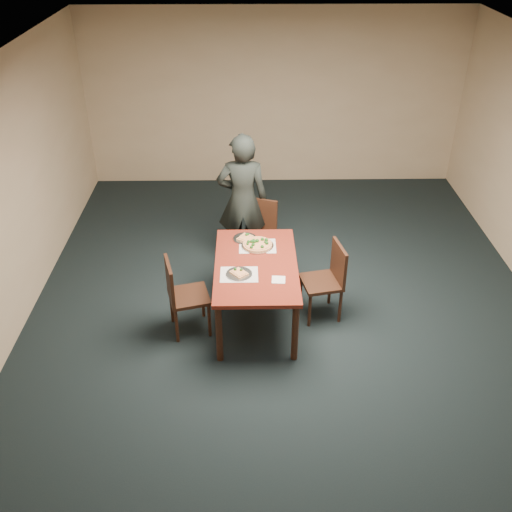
{
  "coord_description": "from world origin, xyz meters",
  "views": [
    {
      "loc": [
        -0.44,
        -4.97,
        4.15
      ],
      "look_at": [
        -0.35,
        0.22,
        0.85
      ],
      "focal_mm": 40.0,
      "sensor_mm": 36.0,
      "label": 1
    }
  ],
  "objects_px": {
    "chair_far": "(259,230)",
    "chair_left": "(181,293)",
    "pizza_pan": "(257,244)",
    "slice_plate_near": "(239,273)",
    "diner": "(243,201)",
    "chair_right": "(328,277)",
    "dining_table": "(256,271)",
    "slice_plate_far": "(245,238)"
  },
  "relations": [
    {
      "from": "slice_plate_far",
      "to": "dining_table",
      "type": "bearing_deg",
      "value": -77.36
    },
    {
      "from": "chair_left",
      "to": "pizza_pan",
      "type": "distance_m",
      "value": 1.04
    },
    {
      "from": "chair_far",
      "to": "chair_left",
      "type": "bearing_deg",
      "value": -102.87
    },
    {
      "from": "chair_left",
      "to": "diner",
      "type": "bearing_deg",
      "value": -39.43
    },
    {
      "from": "pizza_pan",
      "to": "slice_plate_near",
      "type": "distance_m",
      "value": 0.61
    },
    {
      "from": "pizza_pan",
      "to": "chair_right",
      "type": "bearing_deg",
      "value": -20.22
    },
    {
      "from": "chair_far",
      "to": "pizza_pan",
      "type": "height_order",
      "value": "chair_far"
    },
    {
      "from": "chair_left",
      "to": "diner",
      "type": "relative_size",
      "value": 0.51
    },
    {
      "from": "dining_table",
      "to": "slice_plate_far",
      "type": "bearing_deg",
      "value": 102.64
    },
    {
      "from": "chair_far",
      "to": "chair_right",
      "type": "distance_m",
      "value": 1.31
    },
    {
      "from": "chair_far",
      "to": "dining_table",
      "type": "bearing_deg",
      "value": -72.56
    },
    {
      "from": "diner",
      "to": "chair_right",
      "type": "bearing_deg",
      "value": 130.5
    },
    {
      "from": "chair_left",
      "to": "slice_plate_near",
      "type": "bearing_deg",
      "value": -105.5
    },
    {
      "from": "diner",
      "to": "slice_plate_near",
      "type": "xyz_separation_m",
      "value": [
        -0.03,
        -1.45,
        -0.12
      ]
    },
    {
      "from": "chair_far",
      "to": "pizza_pan",
      "type": "xyz_separation_m",
      "value": [
        -0.03,
        -0.77,
        0.26
      ]
    },
    {
      "from": "chair_far",
      "to": "diner",
      "type": "xyz_separation_m",
      "value": [
        -0.2,
        0.11,
        0.37
      ]
    },
    {
      "from": "chair_left",
      "to": "slice_plate_far",
      "type": "bearing_deg",
      "value": -58.35
    },
    {
      "from": "dining_table",
      "to": "chair_far",
      "type": "distance_m",
      "value": 1.15
    },
    {
      "from": "slice_plate_near",
      "to": "chair_left",
      "type": "bearing_deg",
      "value": 179.33
    },
    {
      "from": "diner",
      "to": "slice_plate_near",
      "type": "relative_size",
      "value": 6.32
    },
    {
      "from": "chair_left",
      "to": "chair_right",
      "type": "relative_size",
      "value": 1.0
    },
    {
      "from": "dining_table",
      "to": "pizza_pan",
      "type": "xyz_separation_m",
      "value": [
        0.02,
        0.37,
        0.12
      ]
    },
    {
      "from": "dining_table",
      "to": "pizza_pan",
      "type": "bearing_deg",
      "value": 86.42
    },
    {
      "from": "dining_table",
      "to": "chair_right",
      "type": "bearing_deg",
      "value": 5.35
    },
    {
      "from": "slice_plate_near",
      "to": "pizza_pan",
      "type": "bearing_deg",
      "value": 70.19
    },
    {
      "from": "diner",
      "to": "pizza_pan",
      "type": "bearing_deg",
      "value": 102.13
    },
    {
      "from": "chair_far",
      "to": "chair_left",
      "type": "height_order",
      "value": "same"
    },
    {
      "from": "dining_table",
      "to": "slice_plate_near",
      "type": "height_order",
      "value": "slice_plate_near"
    },
    {
      "from": "chair_right",
      "to": "diner",
      "type": "relative_size",
      "value": 0.51
    },
    {
      "from": "slice_plate_near",
      "to": "slice_plate_far",
      "type": "bearing_deg",
      "value": 85.03
    },
    {
      "from": "dining_table",
      "to": "chair_right",
      "type": "height_order",
      "value": "chair_right"
    },
    {
      "from": "chair_right",
      "to": "slice_plate_far",
      "type": "xyz_separation_m",
      "value": [
        -0.93,
        0.46,
        0.25
      ]
    },
    {
      "from": "diner",
      "to": "pizza_pan",
      "type": "xyz_separation_m",
      "value": [
        0.17,
        -0.88,
        -0.11
      ]
    },
    {
      "from": "dining_table",
      "to": "chair_right",
      "type": "distance_m",
      "value": 0.83
    },
    {
      "from": "diner",
      "to": "slice_plate_far",
      "type": "distance_m",
      "value": 0.73
    },
    {
      "from": "chair_right",
      "to": "diner",
      "type": "height_order",
      "value": "diner"
    },
    {
      "from": "slice_plate_far",
      "to": "slice_plate_near",
      "type": "bearing_deg",
      "value": -94.97
    },
    {
      "from": "chair_left",
      "to": "slice_plate_far",
      "type": "distance_m",
      "value": 1.03
    },
    {
      "from": "chair_right",
      "to": "pizza_pan",
      "type": "relative_size",
      "value": 2.45
    },
    {
      "from": "chair_left",
      "to": "diner",
      "type": "height_order",
      "value": "diner"
    },
    {
      "from": "chair_far",
      "to": "slice_plate_far",
      "type": "height_order",
      "value": "chair_far"
    },
    {
      "from": "pizza_pan",
      "to": "slice_plate_near",
      "type": "bearing_deg",
      "value": -109.81
    }
  ]
}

